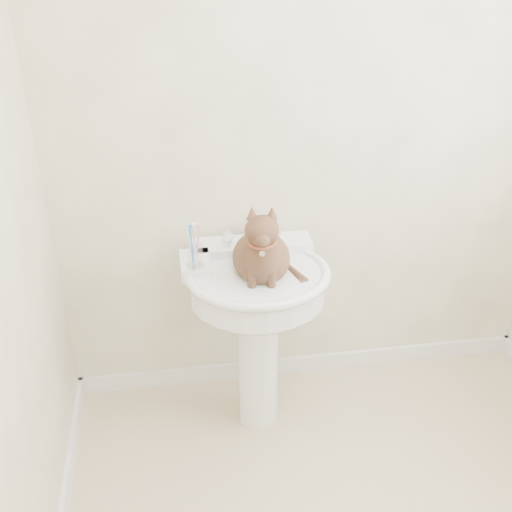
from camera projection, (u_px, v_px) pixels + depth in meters
name	position (u px, v px, depth m)	size (l,w,h in m)	color
wall_back	(314.00, 131.00, 2.43)	(2.20, 0.00, 2.50)	#F0E9C2
baseboard_back	(303.00, 364.00, 3.02)	(2.20, 0.02, 0.09)	white
pedestal_sink	(257.00, 301.00, 2.44)	(0.59, 0.58, 0.82)	white
faucet	(252.00, 238.00, 2.47)	(0.28, 0.12, 0.14)	silver
soap_bar	(258.00, 233.00, 2.56)	(0.09, 0.06, 0.03)	orange
toothbrush_cup	(195.00, 256.00, 2.32)	(0.07, 0.07, 0.19)	silver
cat	(262.00, 254.00, 2.31)	(0.25, 0.31, 0.46)	brown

